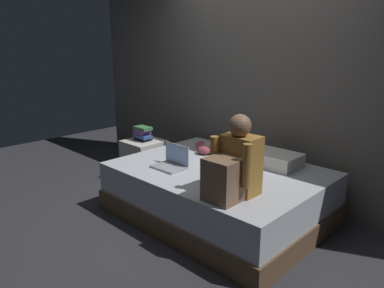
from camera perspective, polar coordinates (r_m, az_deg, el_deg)
ground_plane at (r=3.69m, az=-1.44°, el=-11.64°), size 8.00×8.00×0.00m
wall_back at (r=4.22m, az=10.34°, el=10.74°), size 5.60×0.10×2.70m
bed at (r=3.66m, az=4.14°, el=-7.57°), size 2.00×1.50×0.51m
nightstand at (r=4.60m, az=-7.52°, el=-2.62°), size 0.44×0.46×0.52m
person_sitting at (r=2.86m, az=6.61°, el=-3.44°), size 0.39×0.44×0.66m
laptop at (r=3.56m, az=-3.17°, el=-2.84°), size 0.32×0.23×0.22m
pillow at (r=3.72m, az=12.37°, el=-2.20°), size 0.56×0.36×0.13m
book_stack at (r=4.53m, az=-7.79°, el=1.68°), size 0.24×0.16×0.18m
clothes_pile at (r=4.07m, az=2.77°, el=-0.47°), size 0.35×0.31×0.12m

